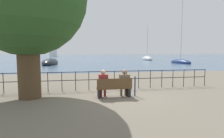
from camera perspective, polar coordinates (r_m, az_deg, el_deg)
ground_plane at (r=8.23m, az=0.63°, el=-9.13°), size 1000.00×1000.00×0.00m
harbor_water at (r=167.68m, az=-9.74°, el=4.46°), size 600.00×300.00×0.01m
park_bench at (r=8.08m, az=0.71°, el=-6.31°), size 1.62×0.45×0.90m
seated_person_left at (r=8.02m, az=-2.87°, el=-4.39°), size 0.42×0.35×1.28m
seated_person_right at (r=8.20m, az=4.03°, el=-4.18°), size 0.48×0.35×1.28m
promenade_railing at (r=9.76m, az=-1.27°, el=-2.71°), size 12.20×0.04×1.05m
closed_umbrella at (r=8.35m, az=7.51°, el=-5.08°), size 0.09×0.09×0.99m
sailboat_0 at (r=51.63m, az=11.40°, el=3.27°), size 2.86×5.96×10.61m
sailboat_1 at (r=33.06m, az=-19.52°, el=1.99°), size 2.57×8.00×10.29m
sailboat_2 at (r=37.24m, az=21.46°, el=2.28°), size 2.27×5.91×12.72m
harbor_lighthouse at (r=119.98m, az=-18.75°, el=8.95°), size 4.71×4.71×22.35m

